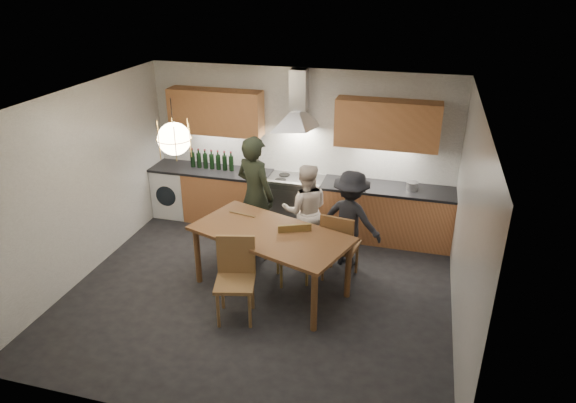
% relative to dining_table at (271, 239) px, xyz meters
% --- Properties ---
extents(ground, '(5.00, 5.00, 0.00)m').
position_rel_dining_table_xyz_m(ground, '(-0.13, -0.12, -0.77)').
color(ground, black).
rests_on(ground, ground).
extents(room_shell, '(5.02, 4.52, 2.61)m').
position_rel_dining_table_xyz_m(room_shell, '(-0.13, -0.12, 0.94)').
color(room_shell, white).
rests_on(room_shell, ground).
extents(counter_run, '(5.00, 0.62, 0.90)m').
position_rel_dining_table_xyz_m(counter_run, '(-0.11, 1.83, -0.32)').
color(counter_run, '#D38651').
rests_on(counter_run, ground).
extents(range_stove, '(0.90, 0.60, 0.92)m').
position_rel_dining_table_xyz_m(range_stove, '(-0.13, 1.82, -0.32)').
color(range_stove, silver).
rests_on(range_stove, ground).
extents(wall_fixtures, '(4.30, 0.54, 1.10)m').
position_rel_dining_table_xyz_m(wall_fixtures, '(-0.13, 1.95, 1.11)').
color(wall_fixtures, '#CD864F').
rests_on(wall_fixtures, ground).
extents(pendant_lamp, '(0.43, 0.43, 0.70)m').
position_rel_dining_table_xyz_m(pendant_lamp, '(-1.13, -0.22, 1.33)').
color(pendant_lamp, black).
rests_on(pendant_lamp, ground).
extents(dining_table, '(2.27, 1.64, 0.87)m').
position_rel_dining_table_xyz_m(dining_table, '(0.00, 0.00, 0.00)').
color(dining_table, brown).
rests_on(dining_table, ground).
extents(chair_back_left, '(0.46, 0.46, 0.88)m').
position_rel_dining_table_xyz_m(chair_back_left, '(-0.51, 0.50, -0.26)').
color(chair_back_left, brown).
rests_on(chair_back_left, ground).
extents(chair_back_mid, '(0.57, 0.57, 0.96)m').
position_rel_dining_table_xyz_m(chair_back_mid, '(0.25, 0.20, -0.21)').
color(chair_back_mid, brown).
rests_on(chair_back_mid, ground).
extents(chair_back_right, '(0.52, 0.52, 1.03)m').
position_rel_dining_table_xyz_m(chair_back_right, '(0.83, 0.44, -0.18)').
color(chair_back_right, brown).
rests_on(chair_back_right, ground).
extents(chair_front, '(0.57, 0.57, 1.04)m').
position_rel_dining_table_xyz_m(chair_front, '(-0.26, -0.63, -0.17)').
color(chair_front, brown).
rests_on(chair_front, ground).
extents(person_left, '(0.79, 0.67, 1.82)m').
position_rel_dining_table_xyz_m(person_left, '(-0.53, 0.98, 0.15)').
color(person_left, black).
rests_on(person_left, ground).
extents(person_mid, '(0.82, 0.71, 1.44)m').
position_rel_dining_table_xyz_m(person_mid, '(0.22, 1.05, -0.04)').
color(person_mid, beige).
rests_on(person_mid, ground).
extents(person_right, '(1.05, 0.79, 1.44)m').
position_rel_dining_table_xyz_m(person_right, '(0.90, 0.94, -0.04)').
color(person_right, black).
rests_on(person_right, ground).
extents(mixing_bowl, '(0.36, 0.36, 0.07)m').
position_rel_dining_table_xyz_m(mixing_bowl, '(0.85, 1.79, 0.17)').
color(mixing_bowl, '#B2B2B5').
rests_on(mixing_bowl, counter_run).
extents(stock_pot, '(0.18, 0.18, 0.12)m').
position_rel_dining_table_xyz_m(stock_pot, '(1.70, 1.82, 0.20)').
color(stock_pot, '#B8B8BB').
rests_on(stock_pot, counter_run).
extents(wine_bottles, '(0.77, 0.08, 0.33)m').
position_rel_dining_table_xyz_m(wine_bottles, '(-1.60, 1.87, 0.30)').
color(wine_bottles, black).
rests_on(wine_bottles, counter_run).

